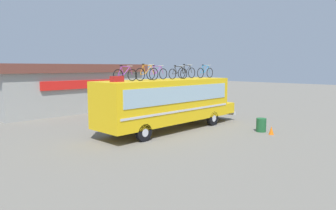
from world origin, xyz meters
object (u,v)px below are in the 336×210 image
luggage_bag_1 (117,79)px  rooftop_bicycle_2 (147,74)px  bus (169,101)px  rooftop_bicycle_6 (205,72)px  rooftop_bicycle_3 (157,73)px  rooftop_bicycle_5 (187,72)px  rooftop_bicycle_4 (178,73)px  trash_bin (261,125)px  rooftop_bicycle_1 (125,75)px  traffic_cone (271,130)px

luggage_bag_1 → rooftop_bicycle_2: rooftop_bicycle_2 is taller
bus → rooftop_bicycle_6: rooftop_bicycle_6 is taller
rooftop_bicycle_3 → rooftop_bicycle_5: bearing=1.4°
bus → rooftop_bicycle_4: rooftop_bicycle_4 is taller
rooftop_bicycle_2 → trash_bin: (5.48, -4.29, -3.15)m
rooftop_bicycle_6 → rooftop_bicycle_2: bearing=-178.7°
rooftop_bicycle_2 → trash_bin: rooftop_bicycle_2 is taller
rooftop_bicycle_2 → rooftop_bicycle_6: size_ratio=0.99×
rooftop_bicycle_3 → rooftop_bicycle_6: 4.33m
bus → rooftop_bicycle_4: size_ratio=6.25×
rooftop_bicycle_2 → rooftop_bicycle_6: 5.61m
rooftop_bicycle_4 → rooftop_bicycle_6: bearing=-0.2°
bus → rooftop_bicycle_4: bearing=-5.3°
rooftop_bicycle_1 → rooftop_bicycle_6: bearing=-0.4°
rooftop_bicycle_4 → rooftop_bicycle_5: size_ratio=0.98×
luggage_bag_1 → rooftop_bicycle_4: bearing=1.1°
rooftop_bicycle_5 → traffic_cone: bearing=-80.3°
luggage_bag_1 → rooftop_bicycle_5: size_ratio=0.38×
bus → trash_bin: 5.86m
rooftop_bicycle_1 → trash_bin: rooftop_bicycle_1 is taller
bus → traffic_cone: (3.13, -5.32, -1.58)m
rooftop_bicycle_1 → rooftop_bicycle_4: 4.19m
rooftop_bicycle_2 → rooftop_bicycle_6: rooftop_bicycle_2 is taller
rooftop_bicycle_5 → rooftop_bicycle_4: bearing=-161.6°
rooftop_bicycle_6 → trash_bin: rooftop_bicycle_6 is taller
rooftop_bicycle_1 → rooftop_bicycle_6: 7.02m
rooftop_bicycle_1 → trash_bin: (6.89, -4.47, -3.12)m
traffic_cone → trash_bin: bearing=67.3°
bus → rooftop_bicycle_2: 2.66m
bus → rooftop_bicycle_5: (2.16, 0.39, 1.74)m
rooftop_bicycle_1 → rooftop_bicycle_2: (1.41, -0.18, 0.03)m
traffic_cone → rooftop_bicycle_5: bearing=99.7°
rooftop_bicycle_2 → rooftop_bicycle_3: size_ratio=1.01×
rooftop_bicycle_2 → luggage_bag_1: bearing=178.8°
rooftop_bicycle_6 → traffic_cone: 6.21m
rooftop_bicycle_3 → rooftop_bicycle_5: size_ratio=0.98×
rooftop_bicycle_5 → rooftop_bicycle_6: bearing=-18.0°
rooftop_bicycle_4 → trash_bin: rooftop_bicycle_4 is taller
rooftop_bicycle_5 → trash_bin: rooftop_bicycle_5 is taller
luggage_bag_1 → rooftop_bicycle_1: (0.66, 0.14, 0.22)m
luggage_bag_1 → rooftop_bicycle_6: size_ratio=0.38×
luggage_bag_1 → trash_bin: size_ratio=0.81×
rooftop_bicycle_1 → rooftop_bicycle_2: size_ratio=0.92×
rooftop_bicycle_6 → rooftop_bicycle_5: bearing=162.0°
rooftop_bicycle_5 → rooftop_bicycle_3: bearing=-178.6°
rooftop_bicycle_3 → rooftop_bicycle_4: rooftop_bicycle_3 is taller
rooftop_bicycle_1 → rooftop_bicycle_2: rooftop_bicycle_2 is taller
rooftop_bicycle_3 → trash_bin: size_ratio=2.11×
rooftop_bicycle_2 → rooftop_bicycle_5: rooftop_bicycle_5 is taller
luggage_bag_1 → rooftop_bicycle_3: bearing=8.1°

